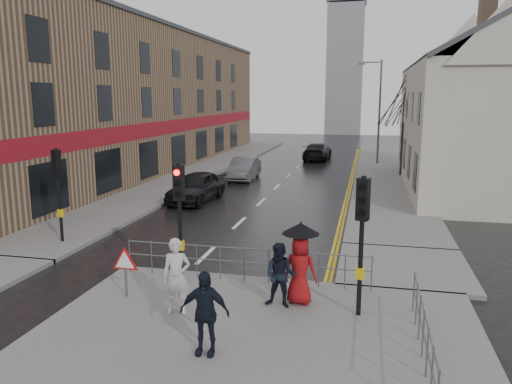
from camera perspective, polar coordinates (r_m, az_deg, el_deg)
The scene contains 24 objects.
ground at distance 14.62m, azimuth -9.51°, elevation -10.67°, with size 120.00×120.00×0.00m, color black.
near_pavement at distance 10.71m, azimuth -1.23°, elevation -18.52°, with size 10.00×9.00×0.14m, color #605E5B.
left_pavement at distance 37.82m, azimuth -5.54°, elevation 2.80°, with size 4.00×44.00×0.14m, color #605E5B.
right_pavement at distance 37.94m, azimuth 14.48°, elevation 2.53°, with size 4.00×40.00×0.14m, color #605E5B.
pavement_bridge_right at distance 16.47m, azimuth 16.50°, elevation -8.23°, with size 4.00×4.20×0.14m, color #605E5B.
building_left_terrace at distance 38.64m, azimuth -14.04°, elevation 10.04°, with size 8.00×42.00×10.00m, color #7F6149.
building_right_cream at distance 31.30m, azimuth 25.47°, elevation 8.80°, with size 9.00×16.40×10.10m.
church_tower at distance 74.74m, azimuth 10.11°, elevation 13.49°, with size 5.00×5.00×18.00m, color gray.
traffic_signal_near_left at distance 14.02m, azimuth -8.76°, elevation -1.08°, with size 0.28×0.27×3.40m.
traffic_signal_near_right at distance 11.90m, azimuth 12.03°, elevation -3.33°, with size 0.34×0.33×3.40m.
traffic_signal_far_left at distance 19.14m, azimuth -21.70°, elevation 1.45°, with size 0.34×0.33×3.40m.
guard_railing_front at distance 14.29m, azimuth -1.37°, elevation -7.38°, with size 7.14×0.04×1.00m.
guard_railing_side at distance 10.85m, azimuth 18.62°, elevation -14.14°, with size 0.04×4.54×1.00m.
warning_sign at distance 13.57m, azimuth -14.74°, elevation -7.93°, with size 0.80×0.07×1.35m.
street_lamp at distance 40.57m, azimuth 13.70°, elevation 9.66°, with size 1.83×0.25×8.00m.
tree_near at distance 34.63m, azimuth 16.69°, elevation 10.08°, with size 2.40×2.40×6.58m.
tree_far at distance 42.66m, azimuth 16.62°, elevation 9.18°, with size 2.40×2.40×5.64m.
pedestrian_a at distance 12.35m, azimuth -9.07°, elevation -9.47°, with size 0.68×0.44×1.86m, color #B7B6B3.
pedestrian_b at distance 12.56m, azimuth 2.80°, elevation -9.50°, with size 0.80×0.62×1.64m, color black.
pedestrian_with_umbrella at distance 12.70m, azimuth 5.07°, elevation -7.80°, with size 0.97×0.96×2.11m.
pedestrian_d at distance 10.44m, azimuth -5.91°, elevation -13.55°, with size 1.04×0.43×1.77m, color black.
car_parked at distance 25.82m, azimuth -6.83°, elevation 0.60°, with size 1.82×4.52×1.54m, color black.
car_mid at distance 32.57m, azimuth -1.42°, elevation 2.68°, with size 1.49×4.28×1.41m, color #4A4C4F.
car_far at distance 43.15m, azimuth 7.03°, elevation 4.63°, with size 2.03×4.98×1.45m, color black.
Camera 1 is at (5.27, -12.56, 5.32)m, focal length 35.00 mm.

